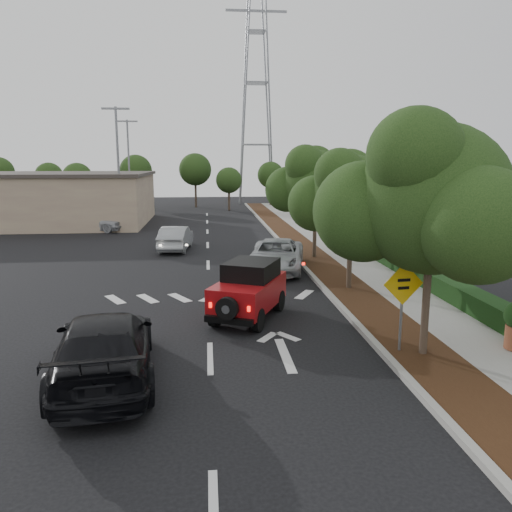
{
  "coord_description": "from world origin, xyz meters",
  "views": [
    {
      "loc": [
        -0.02,
        -12.47,
        5.11
      ],
      "look_at": [
        1.51,
        3.0,
        2.14
      ],
      "focal_mm": 35.0,
      "sensor_mm": 36.0,
      "label": 1
    }
  ],
  "objects": [
    {
      "name": "commercial_building",
      "position": [
        -16.0,
        30.0,
        2.0
      ],
      "size": [
        22.0,
        12.0,
        4.0
      ],
      "primitive_type": "cube",
      "color": "gray",
      "rests_on": "ground"
    },
    {
      "name": "red_jeep",
      "position": [
        1.37,
        3.45,
        0.95
      ],
      "size": [
        2.89,
        3.83,
        1.87
      ],
      "rotation": [
        0.0,
        0.0,
        -0.43
      ],
      "color": "black",
      "rests_on": "ground"
    },
    {
      "name": "transmission_tower",
      "position": [
        6.0,
        48.0,
        0.0
      ],
      "size": [
        7.0,
        4.0,
        28.0
      ],
      "primitive_type": null,
      "color": "slate",
      "rests_on": "ground"
    },
    {
      "name": "ground",
      "position": [
        0.0,
        0.0,
        0.0
      ],
      "size": [
        120.0,
        120.0,
        0.0
      ],
      "primitive_type": "plane",
      "color": "black",
      "rests_on": "ground"
    },
    {
      "name": "silver_suv_ahead",
      "position": [
        3.2,
        10.39,
        0.73
      ],
      "size": [
        3.48,
        5.65,
        1.46
      ],
      "primitive_type": "imported",
      "rotation": [
        0.0,
        0.0,
        -0.21
      ],
      "color": "#B0B4B8",
      "rests_on": "ground"
    },
    {
      "name": "hedge",
      "position": [
        8.9,
        12.0,
        0.4
      ],
      "size": [
        0.8,
        70.0,
        0.8
      ],
      "primitive_type": "cube",
      "color": "black",
      "rests_on": "ground"
    },
    {
      "name": "silver_sedan_oncoming",
      "position": [
        -1.84,
        16.5,
        0.7
      ],
      "size": [
        1.92,
        4.39,
        1.4
      ],
      "primitive_type": "imported",
      "rotation": [
        0.0,
        0.0,
        3.04
      ],
      "color": "#999CA0",
      "rests_on": "ground"
    },
    {
      "name": "light_pole_b",
      "position": [
        -7.5,
        38.0,
        0.0
      ],
      "size": [
        2.0,
        0.22,
        9.0
      ],
      "primitive_type": null,
      "color": "slate",
      "rests_on": "ground"
    },
    {
      "name": "sidewalk",
      "position": [
        7.5,
        12.0,
        0.06
      ],
      "size": [
        2.0,
        70.0,
        0.12
      ],
      "primitive_type": "cube",
      "color": "gray",
      "rests_on": "ground"
    },
    {
      "name": "curb",
      "position": [
        4.6,
        12.0,
        0.07
      ],
      "size": [
        0.2,
        70.0,
        0.15
      ],
      "primitive_type": "cube",
      "color": "#9E9B93",
      "rests_on": "ground"
    },
    {
      "name": "street_tree_near",
      "position": [
        5.6,
        -0.5,
        0.0
      ],
      "size": [
        3.8,
        3.8,
        5.92
      ],
      "primitive_type": null,
      "color": "black",
      "rests_on": "ground"
    },
    {
      "name": "black_suv_oncoming",
      "position": [
        -2.48,
        -1.04,
        0.8
      ],
      "size": [
        2.95,
        5.78,
        1.61
      ],
      "primitive_type": "imported",
      "rotation": [
        0.0,
        0.0,
        3.27
      ],
      "color": "black",
      "rests_on": "ground"
    },
    {
      "name": "street_tree_mid",
      "position": [
        5.6,
        6.5,
        0.0
      ],
      "size": [
        3.2,
        3.2,
        5.32
      ],
      "primitive_type": null,
      "color": "black",
      "rests_on": "ground"
    },
    {
      "name": "speed_hump_sign",
      "position": [
        5.06,
        -0.27,
        1.66
      ],
      "size": [
        1.12,
        0.15,
        2.39
      ],
      "rotation": [
        0.0,
        0.0,
        0.11
      ],
      "color": "slate",
      "rests_on": "ground"
    },
    {
      "name": "light_pole_a",
      "position": [
        -6.5,
        26.0,
        0.0
      ],
      "size": [
        2.0,
        0.22,
        9.0
      ],
      "primitive_type": null,
      "color": "slate",
      "rests_on": "ground"
    },
    {
      "name": "street_tree_far",
      "position": [
        5.6,
        13.0,
        0.0
      ],
      "size": [
        3.4,
        3.4,
        5.62
      ],
      "primitive_type": null,
      "color": "black",
      "rests_on": "ground"
    },
    {
      "name": "planting_strip",
      "position": [
        5.6,
        12.0,
        0.06
      ],
      "size": [
        1.8,
        70.0,
        0.12
      ],
      "primitive_type": "cube",
      "color": "black",
      "rests_on": "ground"
    },
    {
      "name": "parked_suv",
      "position": [
        -8.2,
        25.07,
        0.78
      ],
      "size": [
        4.95,
        3.4,
        1.57
      ],
      "primitive_type": "imported",
      "rotation": [
        0.0,
        0.0,
        1.2
      ],
      "color": "#AFB1B7",
      "rests_on": "ground"
    }
  ]
}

